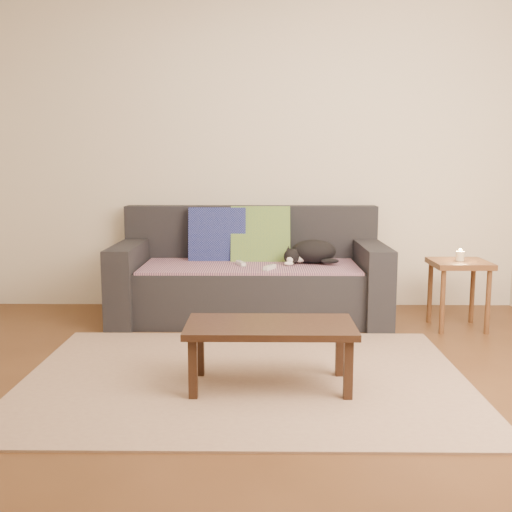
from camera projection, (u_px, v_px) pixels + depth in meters
The scene contains 13 objects.
ground at pixel (244, 388), 3.26m from camera, with size 4.50×4.50×0.00m, color brown.
back_wall at pixel (251, 154), 5.04m from camera, with size 4.50×0.04×2.60m, color beige.
sofa at pixel (250, 279), 4.77m from camera, with size 2.10×0.94×0.87m.
throw_blanket at pixel (250, 266), 4.66m from camera, with size 1.66×0.74×0.02m, color #3C284B.
cushion_navy at pixel (218, 236), 4.89m from camera, with size 0.46×0.12×0.46m, color #11194B.
cushion_green at pixel (260, 237), 4.88m from camera, with size 0.48×0.12×0.48m, color #0C4F49.
cat at pixel (312, 252), 4.71m from camera, with size 0.45×0.33×0.19m.
wii_remote_a at pixel (241, 263), 4.62m from camera, with size 0.15×0.04×0.03m, color white.
wii_remote_b at pixel (270, 267), 4.44m from camera, with size 0.15×0.04×0.03m, color white.
side_table at pixel (459, 273), 4.42m from camera, with size 0.41×0.41×0.51m.
candle at pixel (460, 256), 4.40m from camera, with size 0.06×0.06×0.09m.
rug at pixel (245, 378), 3.40m from camera, with size 2.50×1.80×0.01m, color tan.
coffee_table at pixel (270, 332), 3.22m from camera, with size 0.91×0.45×0.36m.
Camera 1 is at (0.10, -3.11, 1.20)m, focal length 42.00 mm.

